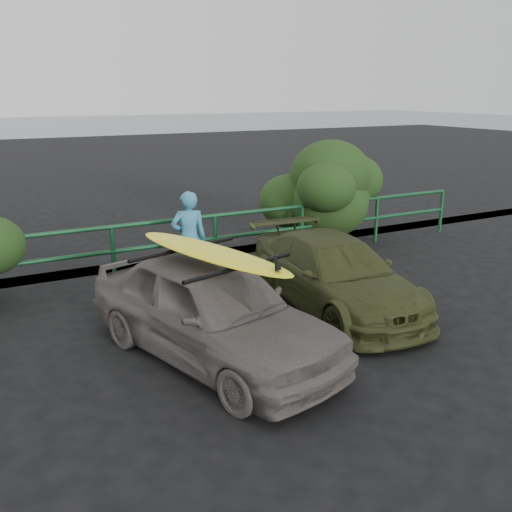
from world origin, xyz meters
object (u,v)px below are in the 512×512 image
Objects in this scene: guardrail at (166,246)px; sedan at (212,310)px; surfboard at (210,252)px; man at (189,239)px; olive_vehicle at (335,274)px.

guardrail is 3.73m from sedan.
sedan is 1.40× the size of surfboard.
surfboard is (-0.83, -2.84, 0.57)m from man.
olive_vehicle reaches higher than guardrail.
olive_vehicle is at bearing 1.51° from surfboard.
surfboard is at bearing 89.25° from man.
sedan is at bearing 89.25° from man.
sedan is 0.75m from surfboard.
surfboard reaches higher than olive_vehicle.
man is 3.01m from surfboard.
olive_vehicle is 1.38× the size of surfboard.
guardrail is 3.40m from olive_vehicle.
sedan reaches higher than guardrail.
sedan is at bearing -100.69° from guardrail.
man is 0.61× the size of surfboard.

